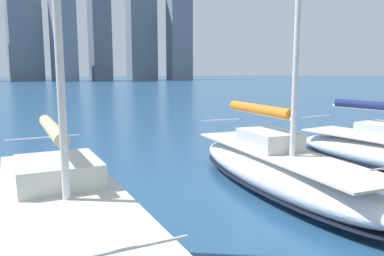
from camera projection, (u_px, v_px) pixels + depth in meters
The scene contains 2 objects.
sailboat_orange at pixel (277, 167), 11.41m from camera, with size 3.65×9.11×12.92m.
sailboat_tan at pixel (63, 208), 8.27m from camera, with size 3.76×9.61×12.88m.
Camera 1 is at (4.50, 1.03, 3.61)m, focal length 35.00 mm.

